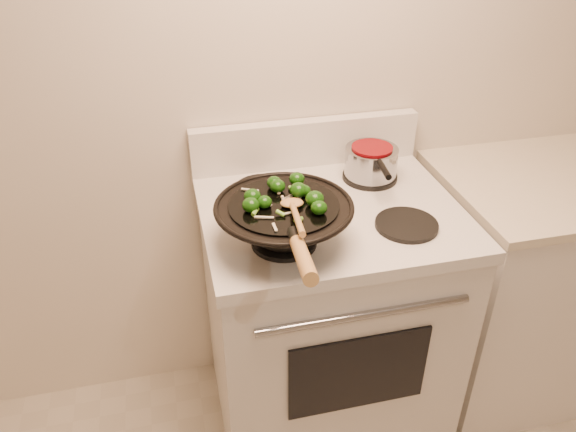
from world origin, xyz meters
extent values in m
plane|color=beige|center=(0.00, 1.50, 1.30)|extent=(3.50, 0.00, 3.50)
cube|color=silver|center=(-0.13, 1.17, 0.44)|extent=(0.76, 0.64, 0.88)
cube|color=silver|center=(-0.13, 1.17, 0.90)|extent=(0.78, 0.66, 0.04)
cube|color=silver|center=(-0.13, 1.47, 1.00)|extent=(0.78, 0.05, 0.16)
cylinder|color=gray|center=(-0.13, 0.84, 0.78)|extent=(0.60, 0.02, 0.02)
cube|color=black|center=(-0.13, 0.84, 0.55)|extent=(0.42, 0.01, 0.28)
cylinder|color=black|center=(-0.31, 1.02, 0.93)|extent=(0.18, 0.18, 0.01)
cylinder|color=black|center=(0.05, 1.02, 0.93)|extent=(0.18, 0.18, 0.01)
cylinder|color=black|center=(-0.31, 1.32, 0.93)|extent=(0.18, 0.18, 0.01)
cylinder|color=black|center=(0.05, 1.32, 0.93)|extent=(0.18, 0.18, 0.01)
cube|color=white|center=(0.74, 1.20, 0.44)|extent=(0.85, 0.60, 0.88)
cube|color=beige|center=(0.74, 1.20, 0.90)|extent=(0.87, 0.62, 0.03)
torus|color=black|center=(-0.31, 1.02, 1.04)|extent=(0.37, 0.37, 0.01)
cylinder|color=black|center=(-0.31, 1.02, 1.04)|extent=(0.29, 0.29, 0.01)
cylinder|color=black|center=(-0.33, 0.81, 1.08)|extent=(0.04, 0.07, 0.04)
cylinder|color=#A97A42|center=(-0.35, 0.69, 1.11)|extent=(0.05, 0.20, 0.07)
ellipsoid|color=#103A09|center=(-0.26, 1.05, 1.06)|extent=(0.05, 0.05, 0.04)
cylinder|color=#507B2C|center=(-0.25, 1.05, 1.05)|extent=(0.02, 0.02, 0.02)
ellipsoid|color=#103A09|center=(-0.32, 1.11, 1.06)|extent=(0.04, 0.04, 0.03)
ellipsoid|color=#103A09|center=(-0.36, 1.02, 1.06)|extent=(0.04, 0.04, 0.03)
ellipsoid|color=#103A09|center=(-0.25, 1.12, 1.06)|extent=(0.04, 0.04, 0.04)
cylinder|color=#507B2C|center=(-0.24, 1.12, 1.05)|extent=(0.02, 0.02, 0.01)
ellipsoid|color=#103A09|center=(-0.31, 1.09, 1.06)|extent=(0.04, 0.04, 0.04)
ellipsoid|color=#103A09|center=(-0.24, 1.00, 1.07)|extent=(0.05, 0.05, 0.04)
ellipsoid|color=#103A09|center=(-0.39, 1.05, 1.06)|extent=(0.05, 0.05, 0.04)
cylinder|color=#507B2C|center=(-0.38, 1.05, 1.05)|extent=(0.02, 0.02, 0.01)
ellipsoid|color=#103A09|center=(-0.40, 1.01, 1.06)|extent=(0.05, 0.05, 0.04)
ellipsoid|color=#103A09|center=(-0.24, 0.95, 1.06)|extent=(0.04, 0.04, 0.04)
ellipsoid|color=#103A09|center=(-0.25, 1.05, 1.06)|extent=(0.04, 0.04, 0.03)
cylinder|color=#507B2C|center=(-0.24, 1.05, 1.05)|extent=(0.02, 0.02, 0.01)
cube|color=beige|center=(-0.36, 0.91, 1.05)|extent=(0.01, 0.04, 0.00)
cube|color=beige|center=(-0.38, 0.96, 1.05)|extent=(0.05, 0.02, 0.00)
cube|color=beige|center=(-0.29, 1.05, 1.05)|extent=(0.03, 0.03, 0.00)
cube|color=beige|center=(-0.38, 1.03, 1.05)|extent=(0.03, 0.03, 0.00)
cube|color=beige|center=(-0.36, 1.03, 1.05)|extent=(0.04, 0.03, 0.00)
cube|color=beige|center=(-0.31, 0.97, 1.05)|extent=(0.04, 0.01, 0.00)
cube|color=beige|center=(-0.39, 1.11, 1.05)|extent=(0.05, 0.03, 0.00)
cube|color=beige|center=(-0.29, 1.05, 1.05)|extent=(0.04, 0.03, 0.00)
cube|color=beige|center=(-0.28, 1.03, 1.05)|extent=(0.03, 0.03, 0.00)
cylinder|color=#64A134|center=(-0.40, 0.98, 1.05)|extent=(0.02, 0.03, 0.02)
cylinder|color=#64A134|center=(-0.39, 1.07, 1.05)|extent=(0.03, 0.01, 0.01)
cylinder|color=#64A134|center=(-0.30, 0.93, 1.05)|extent=(0.03, 0.02, 0.02)
cylinder|color=#64A134|center=(-0.33, 0.97, 1.05)|extent=(0.02, 0.03, 0.01)
cylinder|color=#64A134|center=(-0.39, 1.01, 1.05)|extent=(0.02, 0.02, 0.02)
cylinder|color=#64A134|center=(-0.29, 0.93, 1.05)|extent=(0.01, 0.03, 0.02)
cylinder|color=#64A134|center=(-0.28, 1.08, 1.05)|extent=(0.02, 0.02, 0.01)
sphere|color=beige|center=(-0.24, 1.05, 1.05)|extent=(0.01, 0.01, 0.01)
sphere|color=beige|center=(-0.31, 1.07, 1.05)|extent=(0.01, 0.01, 0.01)
sphere|color=beige|center=(-0.31, 1.05, 1.05)|extent=(0.01, 0.01, 0.01)
sphere|color=beige|center=(-0.37, 1.09, 1.05)|extent=(0.01, 0.01, 0.01)
sphere|color=beige|center=(-0.27, 1.05, 1.05)|extent=(0.01, 0.01, 0.01)
ellipsoid|color=#A97A42|center=(-0.29, 1.01, 1.06)|extent=(0.07, 0.06, 0.02)
cylinder|color=#A97A42|center=(-0.31, 0.88, 1.09)|extent=(0.05, 0.25, 0.08)
cylinder|color=gray|center=(0.05, 1.32, 0.98)|extent=(0.17, 0.17, 0.09)
cylinder|color=#660409|center=(0.05, 1.32, 1.03)|extent=(0.13, 0.13, 0.01)
cylinder|color=black|center=(0.03, 1.18, 1.02)|extent=(0.03, 0.11, 0.02)
camera|label=1|loc=(-0.59, -0.21, 1.80)|focal=35.00mm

